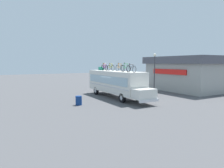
# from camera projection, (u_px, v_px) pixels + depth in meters

# --- Properties ---
(ground_plane) EXTENTS (120.00, 120.00, 0.00)m
(ground_plane) POSITION_uv_depth(u_px,v_px,m) (115.00, 97.00, 24.53)
(ground_plane) COLOR #4C4C4F
(bus) EXTENTS (11.31, 2.38, 3.12)m
(bus) POSITION_uv_depth(u_px,v_px,m) (116.00, 82.00, 24.11)
(bus) COLOR silver
(bus) RESTS_ON ground
(luggage_bag_1) EXTENTS (0.76, 0.50, 0.43)m
(luggage_bag_1) POSITION_uv_depth(u_px,v_px,m) (101.00, 68.00, 27.79)
(luggage_bag_1) COLOR #1E7F66
(luggage_bag_1) RESTS_ON bus
(rooftop_bicycle_1) EXTENTS (1.73, 0.44, 0.97)m
(rooftop_bicycle_1) POSITION_uv_depth(u_px,v_px,m) (104.00, 67.00, 27.31)
(rooftop_bicycle_1) COLOR black
(rooftop_bicycle_1) RESTS_ON bus
(rooftop_bicycle_2) EXTENTS (1.63, 0.44, 0.87)m
(rooftop_bicycle_2) POSITION_uv_depth(u_px,v_px,m) (105.00, 68.00, 25.73)
(rooftop_bicycle_2) COLOR black
(rooftop_bicycle_2) RESTS_ON bus
(rooftop_bicycle_3) EXTENTS (1.71, 0.44, 0.94)m
(rooftop_bicycle_3) POSITION_uv_depth(u_px,v_px,m) (111.00, 68.00, 24.49)
(rooftop_bicycle_3) COLOR black
(rooftop_bicycle_3) RESTS_ON bus
(rooftop_bicycle_4) EXTENTS (1.75, 0.44, 0.95)m
(rooftop_bicycle_4) POSITION_uv_depth(u_px,v_px,m) (120.00, 68.00, 23.49)
(rooftop_bicycle_4) COLOR black
(rooftop_bicycle_4) RESTS_ON bus
(rooftop_bicycle_5) EXTENTS (1.80, 0.44, 0.97)m
(rooftop_bicycle_5) POSITION_uv_depth(u_px,v_px,m) (126.00, 68.00, 22.09)
(rooftop_bicycle_5) COLOR black
(rooftop_bicycle_5) RESTS_ON bus
(rooftop_bicycle_6) EXTENTS (1.71, 0.44, 0.88)m
(rooftop_bicycle_6) POSITION_uv_depth(u_px,v_px,m) (131.00, 69.00, 20.66)
(rooftop_bicycle_6) COLOR black
(rooftop_bicycle_6) RESTS_ON bus
(roadside_building) EXTENTS (11.24, 10.66, 5.02)m
(roadside_building) POSITION_uv_depth(u_px,v_px,m) (193.00, 73.00, 31.41)
(roadside_building) COLOR #9E9E99
(roadside_building) RESTS_ON ground
(trash_bin) EXTENTS (0.60, 0.60, 0.89)m
(trash_bin) POSITION_uv_depth(u_px,v_px,m) (79.00, 101.00, 19.89)
(trash_bin) COLOR navy
(trash_bin) RESTS_ON ground
(street_lamp) EXTENTS (0.35, 0.35, 5.27)m
(street_lamp) POSITION_uv_depth(u_px,v_px,m) (154.00, 69.00, 26.40)
(street_lamp) COLOR #38383D
(street_lamp) RESTS_ON ground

